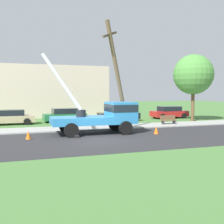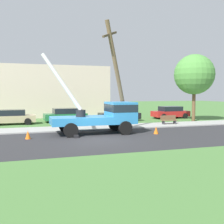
# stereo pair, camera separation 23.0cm
# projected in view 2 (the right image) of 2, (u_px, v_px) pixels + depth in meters

# --- Properties ---
(ground_plane) EXTENTS (120.00, 120.00, 0.00)m
(ground_plane) POSITION_uv_depth(u_px,v_px,m) (69.00, 121.00, 29.23)
(ground_plane) COLOR #477538
(road_asphalt) EXTENTS (80.00, 8.45, 0.01)m
(road_asphalt) POSITION_uv_depth(u_px,v_px,m) (99.00, 140.00, 17.84)
(road_asphalt) COLOR #2B2B2D
(road_asphalt) RESTS_ON ground
(sidewalk_strip) EXTENTS (80.00, 3.10, 0.10)m
(sidewalk_strip) POSITION_uv_depth(u_px,v_px,m) (81.00, 128.00, 23.32)
(sidewalk_strip) COLOR #9E9E99
(sidewalk_strip) RESTS_ON ground
(utility_truck) EXTENTS (6.76, 3.20, 5.98)m
(utility_truck) POSITION_uv_depth(u_px,v_px,m) (104.00, 115.00, 20.59)
(utility_truck) COLOR #2D84C6
(utility_truck) RESTS_ON ground
(leaning_utility_pole) EXTENTS (3.08, 2.47, 8.57)m
(leaning_utility_pole) POSITION_uv_depth(u_px,v_px,m) (118.00, 76.00, 21.83)
(leaning_utility_pole) COLOR brown
(leaning_utility_pole) RESTS_ON ground
(traffic_cone_ahead) EXTENTS (0.36, 0.36, 0.56)m
(traffic_cone_ahead) POSITION_uv_depth(u_px,v_px,m) (156.00, 130.00, 20.34)
(traffic_cone_ahead) COLOR orange
(traffic_cone_ahead) RESTS_ON ground
(traffic_cone_behind) EXTENTS (0.36, 0.36, 0.56)m
(traffic_cone_behind) POSITION_uv_depth(u_px,v_px,m) (28.00, 135.00, 18.09)
(traffic_cone_behind) COLOR orange
(traffic_cone_behind) RESTS_ON ground
(traffic_cone_curbside) EXTENTS (0.36, 0.36, 0.56)m
(traffic_cone_curbside) POSITION_uv_depth(u_px,v_px,m) (119.00, 127.00, 22.31)
(traffic_cone_curbside) COLOR orange
(traffic_cone_curbside) RESTS_ON ground
(parked_sedan_tan) EXTENTS (4.43, 2.07, 1.42)m
(parked_sedan_tan) POSITION_uv_depth(u_px,v_px,m) (12.00, 117.00, 26.40)
(parked_sedan_tan) COLOR tan
(parked_sedan_tan) RESTS_ON ground
(parked_sedan_green) EXTENTS (4.50, 2.19, 1.42)m
(parked_sedan_green) POSITION_uv_depth(u_px,v_px,m) (65.00, 115.00, 28.81)
(parked_sedan_green) COLOR #1E6638
(parked_sedan_green) RESTS_ON ground
(parked_sedan_black) EXTENTS (4.41, 2.04, 1.42)m
(parked_sedan_black) POSITION_uv_depth(u_px,v_px,m) (119.00, 114.00, 29.76)
(parked_sedan_black) COLOR black
(parked_sedan_black) RESTS_ON ground
(parked_sedan_red) EXTENTS (4.47, 2.14, 1.42)m
(parked_sedan_red) POSITION_uv_depth(u_px,v_px,m) (170.00, 112.00, 32.75)
(parked_sedan_red) COLOR #B21E1E
(parked_sedan_red) RESTS_ON ground
(park_bench) EXTENTS (1.60, 0.45, 0.90)m
(park_bench) POSITION_uv_depth(u_px,v_px,m) (169.00, 120.00, 25.94)
(park_bench) COLOR brown
(park_bench) RESTS_ON ground
(roadside_tree_near) EXTENTS (4.26, 4.26, 7.12)m
(roadside_tree_near) POSITION_uv_depth(u_px,v_px,m) (194.00, 75.00, 29.13)
(roadside_tree_near) COLOR brown
(roadside_tree_near) RESTS_ON ground
(lowrise_building_backdrop) EXTENTS (18.00, 6.00, 6.40)m
(lowrise_building_backdrop) POSITION_uv_depth(u_px,v_px,m) (36.00, 92.00, 35.15)
(lowrise_building_backdrop) COLOR beige
(lowrise_building_backdrop) RESTS_ON ground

